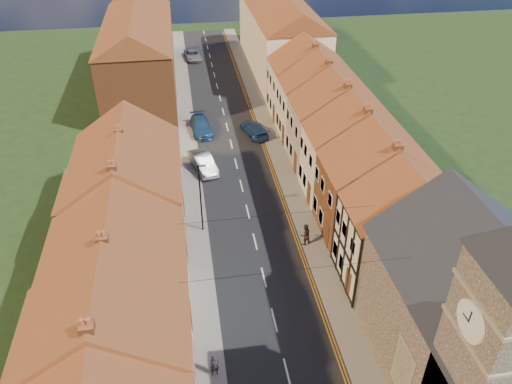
% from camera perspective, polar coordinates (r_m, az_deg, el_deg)
% --- Properties ---
extents(road, '(7.00, 90.00, 0.02)m').
position_cam_1_polar(road, '(48.66, -2.30, 3.27)').
color(road, black).
rests_on(road, ground).
extents(pavement_left, '(1.80, 90.00, 0.12)m').
position_cam_1_polar(pavement_left, '(48.42, -7.48, 2.88)').
color(pavement_left, gray).
rests_on(pavement_left, ground).
extents(pavement_right, '(1.80, 90.00, 0.12)m').
position_cam_1_polar(pavement_right, '(49.25, 2.79, 3.73)').
color(pavement_right, gray).
rests_on(pavement_right, ground).
extents(church, '(11.25, 14.25, 15.20)m').
position_cam_1_polar(church, '(27.90, 24.96, -13.03)').
color(church, '#372C27').
rests_on(church, ground).
extents(cottage_r_tudor, '(8.30, 5.20, 9.00)m').
position_cam_1_polar(cottage_r_tudor, '(34.62, 16.67, -3.78)').
color(cottage_r_tudor, '#EDE2C7').
rests_on(cottage_r_tudor, ground).
extents(cottage_r_white_near, '(8.30, 6.00, 9.00)m').
position_cam_1_polar(cottage_r_white_near, '(38.60, 13.63, 1.05)').
color(cottage_r_white_near, brown).
rests_on(cottage_r_white_near, ground).
extents(cottage_r_cream_mid, '(8.30, 5.20, 9.00)m').
position_cam_1_polar(cottage_r_cream_mid, '(42.89, 11.14, 4.95)').
color(cottage_r_cream_mid, '#EDE2C7').
rests_on(cottage_r_cream_mid, ground).
extents(cottage_r_pink, '(8.30, 6.00, 9.00)m').
position_cam_1_polar(cottage_r_pink, '(47.41, 9.08, 8.10)').
color(cottage_r_pink, '#A58C82').
rests_on(cottage_r_pink, ground).
extents(cottage_r_white_far, '(8.30, 5.20, 9.00)m').
position_cam_1_polar(cottage_r_white_far, '(52.09, 7.36, 10.70)').
color(cottage_r_white_far, '#EDE2C7').
rests_on(cottage_r_white_far, ground).
extents(cottage_r_cream_far, '(8.30, 6.00, 9.00)m').
position_cam_1_polar(cottage_r_cream_far, '(56.91, 5.91, 12.84)').
color(cottage_r_cream_far, '#EDE2C7').
rests_on(cottage_r_cream_far, ground).
extents(cottage_l_cream, '(8.30, 6.30, 9.10)m').
position_cam_1_polar(cottage_l_cream, '(27.01, -16.42, -16.83)').
color(cottage_l_cream, brown).
rests_on(cottage_l_cream, ground).
extents(cottage_l_white, '(8.30, 6.90, 8.80)m').
position_cam_1_polar(cottage_l_white, '(31.56, -15.42, -8.03)').
color(cottage_l_white, white).
rests_on(cottage_l_white, ground).
extents(cottage_l_brick_mid, '(8.30, 5.70, 9.10)m').
position_cam_1_polar(cottage_l_brick_mid, '(36.24, -14.82, -1.43)').
color(cottage_l_brick_mid, brown).
rests_on(cottage_l_brick_mid, ground).
extents(cottage_l_pink, '(8.30, 6.30, 8.80)m').
position_cam_1_polar(cottage_l_pink, '(41.19, -14.32, 3.02)').
color(cottage_l_pink, brown).
rests_on(cottage_l_pink, ground).
extents(block_right_far, '(8.30, 24.20, 10.50)m').
position_cam_1_polar(block_right_far, '(70.77, 2.82, 17.93)').
color(block_right_far, '#EDE2C7').
rests_on(block_right_far, ground).
extents(block_left_far, '(8.30, 24.20, 10.50)m').
position_cam_1_polar(block_left_far, '(64.78, -13.22, 15.58)').
color(block_left_far, brown).
rests_on(block_left_far, ground).
extents(lamppost, '(0.88, 0.15, 6.00)m').
position_cam_1_polar(lamppost, '(38.12, -6.25, -0.25)').
color(lamppost, black).
rests_on(lamppost, pavement_left).
extents(car_mid, '(2.80, 4.92, 1.53)m').
position_cam_1_polar(car_mid, '(47.56, -6.07, 3.36)').
color(car_mid, gray).
rests_on(car_mid, ground).
extents(car_far, '(2.42, 5.13, 1.45)m').
position_cam_1_polar(car_far, '(54.48, -6.33, 7.50)').
color(car_far, navy).
rests_on(car_far, ground).
extents(car_distant, '(2.60, 4.84, 1.29)m').
position_cam_1_polar(car_distant, '(76.31, -7.23, 15.26)').
color(car_distant, '#93969A').
rests_on(car_distant, ground).
extents(pedestrian_left, '(0.62, 0.49, 1.50)m').
position_cam_1_polar(pedestrian_left, '(30.05, -4.76, -19.16)').
color(pedestrian_left, black).
rests_on(pedestrian_left, pavement_left).
extents(pedestrian_right, '(1.05, 0.93, 1.80)m').
position_cam_1_polar(pedestrian_right, '(38.17, 5.63, -4.86)').
color(pedestrian_right, black).
rests_on(pedestrian_right, pavement_right).
extents(car_far_b, '(2.96, 4.94, 1.34)m').
position_cam_1_polar(car_far_b, '(53.66, -0.19, 7.22)').
color(car_far_b, navy).
rests_on(car_far_b, ground).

